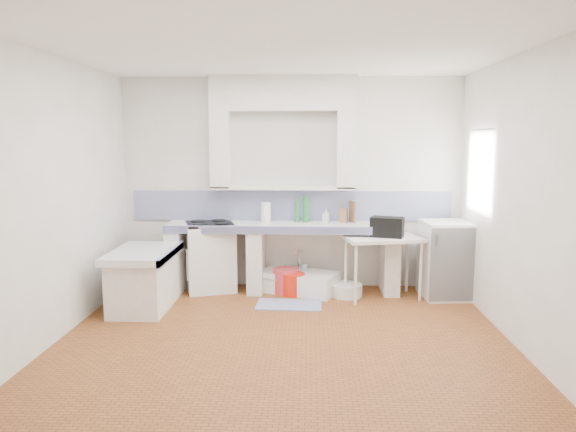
{
  "coord_description": "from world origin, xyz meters",
  "views": [
    {
      "loc": [
        0.25,
        -5.19,
        1.98
      ],
      "look_at": [
        0.0,
        1.0,
        1.1
      ],
      "focal_mm": 33.51,
      "sensor_mm": 36.0,
      "label": 1
    }
  ],
  "objects_px": {
    "stove": "(210,257)",
    "sink": "(299,283)",
    "side_table": "(382,268)",
    "fridge": "(448,259)"
  },
  "relations": [
    {
      "from": "side_table",
      "to": "fridge",
      "type": "height_order",
      "value": "fridge"
    },
    {
      "from": "stove",
      "to": "sink",
      "type": "relative_size",
      "value": 0.88
    },
    {
      "from": "stove",
      "to": "side_table",
      "type": "xyz_separation_m",
      "value": [
        2.23,
        -0.29,
        -0.05
      ]
    },
    {
      "from": "side_table",
      "to": "stove",
      "type": "bearing_deg",
      "value": 159.64
    },
    {
      "from": "stove",
      "to": "fridge",
      "type": "xyz_separation_m",
      "value": [
        3.06,
        -0.2,
        0.05
      ]
    },
    {
      "from": "side_table",
      "to": "fridge",
      "type": "bearing_deg",
      "value": -6.76
    },
    {
      "from": "sink",
      "to": "stove",
      "type": "bearing_deg",
      "value": -160.21
    },
    {
      "from": "stove",
      "to": "sink",
      "type": "distance_m",
      "value": 1.22
    },
    {
      "from": "sink",
      "to": "side_table",
      "type": "relative_size",
      "value": 1.06
    },
    {
      "from": "side_table",
      "to": "fridge",
      "type": "xyz_separation_m",
      "value": [
        0.83,
        0.09,
        0.09
      ]
    }
  ]
}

